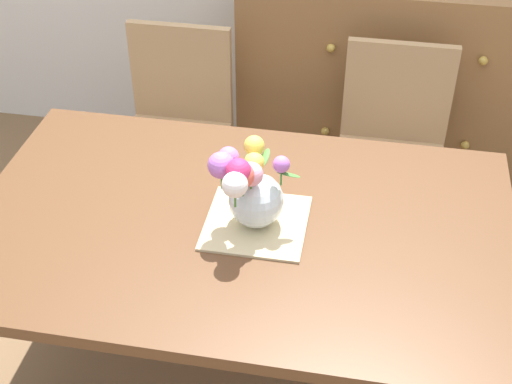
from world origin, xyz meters
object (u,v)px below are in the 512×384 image
(chair_left, at_px, (177,122))
(flower_vase, at_px, (250,189))
(chair_right, at_px, (392,143))
(dresser, at_px, (399,87))
(dining_table, at_px, (240,244))

(chair_left, distance_m, flower_vase, 1.04)
(chair_left, height_order, chair_right, same)
(chair_left, xyz_separation_m, chair_right, (0.88, 0.00, 0.00))
(chair_left, relative_size, dresser, 0.64)
(dresser, xyz_separation_m, flower_vase, (-0.42, -1.34, 0.38))
(dresser, bearing_deg, chair_left, -151.46)
(chair_left, relative_size, chair_right, 1.00)
(dining_table, height_order, dresser, dresser)
(chair_right, bearing_deg, chair_left, 0.00)
(flower_vase, bearing_deg, dresser, 72.62)
(dining_table, xyz_separation_m, dresser, (0.46, 1.33, -0.16))
(dining_table, relative_size, chair_right, 1.78)
(dresser, height_order, flower_vase, flower_vase)
(dining_table, bearing_deg, chair_right, 62.53)
(dining_table, distance_m, chair_right, 0.96)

